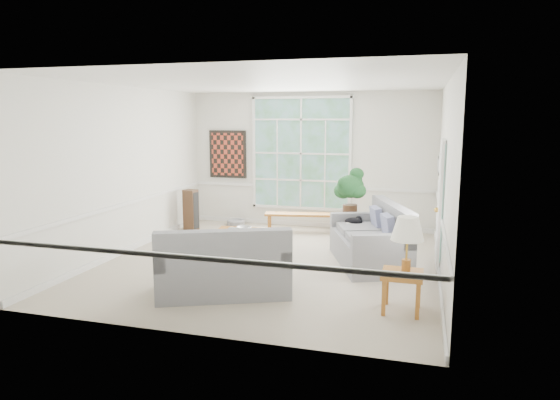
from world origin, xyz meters
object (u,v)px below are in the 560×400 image
object	(u,v)px
loveseat_front	(223,259)
side_table	(402,292)
end_table	(351,230)
coffee_table	(245,240)
loveseat_right	(369,234)

from	to	relation	value
loveseat_front	side_table	xyz separation A→B (m)	(2.43, -0.03, -0.23)
side_table	end_table	bearing A→B (deg)	108.38
loveseat_front	coffee_table	size ratio (longest dim) A/B	1.73
loveseat_right	end_table	xyz separation A→B (m)	(-0.47, 1.28, -0.25)
loveseat_front	end_table	xyz separation A→B (m)	(1.34, 3.26, -0.22)
loveseat_front	coffee_table	distance (m)	2.28
coffee_table	side_table	xyz separation A→B (m)	(2.92, -2.24, 0.06)
coffee_table	end_table	bearing A→B (deg)	22.80
loveseat_right	side_table	bearing A→B (deg)	-93.04
coffee_table	end_table	distance (m)	2.11
loveseat_right	side_table	size ratio (longest dim) A/B	3.66
loveseat_front	coffee_table	xyz separation A→B (m)	(-0.48, 2.21, -0.30)
loveseat_right	side_table	xyz separation A→B (m)	(0.63, -2.01, -0.25)
coffee_table	loveseat_front	bearing A→B (deg)	-85.02
coffee_table	side_table	distance (m)	3.67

